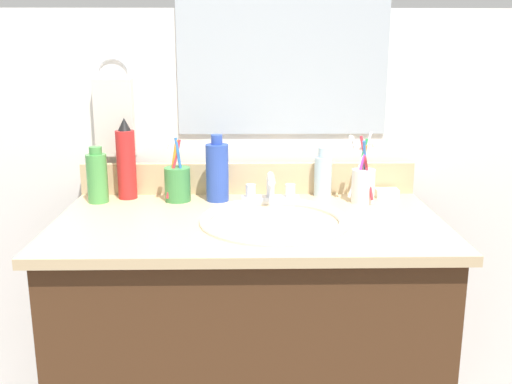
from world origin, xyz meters
name	(u,v)px	position (x,y,z in m)	size (l,w,h in m)	color
vanity_cabinet	(249,363)	(0.00, 0.00, 0.38)	(0.93, 0.50, 0.75)	#4C2D19
countertop	(249,224)	(0.00, 0.00, 0.77)	(0.96, 0.55, 0.02)	#D1B284
backsplash	(248,178)	(0.00, 0.26, 0.82)	(0.96, 0.02, 0.09)	#D1B284
back_wall	(248,229)	(0.00, 0.32, 0.65)	(2.06, 0.04, 1.30)	white
mirror_panel	(283,35)	(0.10, 0.30, 1.23)	(0.60, 0.01, 0.56)	#B2BCC6
towel_ring	(113,75)	(-0.38, 0.30, 1.12)	(0.10, 0.10, 0.01)	silver
hand_towel	(114,118)	(-0.38, 0.28, 1.00)	(0.11, 0.04, 0.22)	silver
sink_basin	(274,234)	(0.06, -0.03, 0.75)	(0.37, 0.37, 0.11)	white
faucet	(271,192)	(0.06, 0.17, 0.81)	(0.16, 0.10, 0.08)	silver
bottle_spray_red	(126,162)	(-0.34, 0.21, 0.88)	(0.05, 0.05, 0.23)	red
bottle_shampoo_blue	(217,171)	(-0.09, 0.18, 0.86)	(0.06, 0.06, 0.19)	#2D4CB2
bottle_toner_green	(97,177)	(-0.41, 0.17, 0.85)	(0.06, 0.06, 0.16)	#4C9E4C
bottle_gel_clear	(323,175)	(0.21, 0.23, 0.84)	(0.05, 0.05, 0.14)	silver
cup_green	(177,183)	(-0.20, 0.18, 0.83)	(0.07, 0.07, 0.18)	#3F8C47
cup_white_ceramic	(363,182)	(0.32, 0.16, 0.83)	(0.08, 0.09, 0.20)	white
soap_bar	(387,193)	(0.40, 0.21, 0.79)	(0.06, 0.04, 0.02)	white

